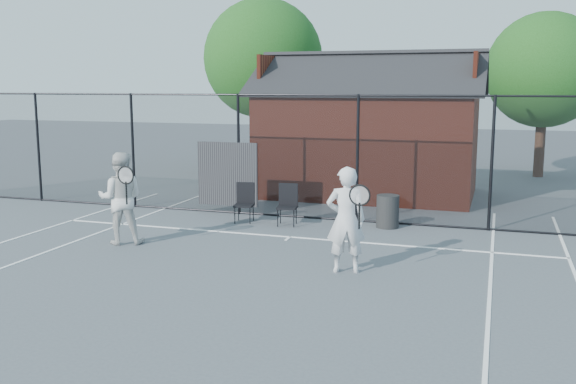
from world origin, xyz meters
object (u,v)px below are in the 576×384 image
(chair_left, at_px, (244,203))
(waste_bin, at_px, (388,211))
(player_back, at_px, (121,198))
(clubhouse, at_px, (369,140))
(player_front, at_px, (346,220))
(chair_right, at_px, (287,205))

(chair_left, distance_m, waste_bin, 3.35)
(player_back, relative_size, waste_bin, 2.51)
(clubhouse, bearing_deg, player_front, -81.59)
(waste_bin, bearing_deg, chair_right, -167.43)
(clubhouse, bearing_deg, chair_right, -100.80)
(player_front, height_order, chair_right, player_front)
(player_back, xyz_separation_m, chair_right, (2.67, 2.67, -0.47))
(waste_bin, bearing_deg, player_front, -91.57)
(player_front, distance_m, chair_left, 4.59)
(chair_right, bearing_deg, player_back, -143.92)
(clubhouse, distance_m, chair_right, 5.12)
(chair_right, relative_size, waste_bin, 1.25)
(player_front, height_order, player_back, player_back)
(clubhouse, relative_size, waste_bin, 8.71)
(clubhouse, distance_m, chair_left, 5.42)
(player_back, bearing_deg, chair_left, 59.13)
(player_front, relative_size, chair_right, 1.98)
(player_back, distance_m, waste_bin, 5.87)
(clubhouse, bearing_deg, player_back, -115.43)
(player_front, xyz_separation_m, chair_left, (-3.21, 3.25, -0.47))
(player_back, bearing_deg, waste_bin, 32.89)
(player_back, bearing_deg, chair_right, 45.08)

